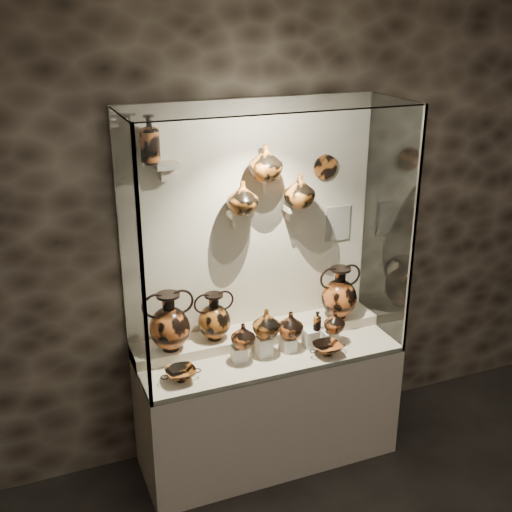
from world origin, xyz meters
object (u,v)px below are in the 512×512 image
(amphora_left, at_px, (169,321))
(ovoid_vase_b, at_px, (266,162))
(jug_e, at_px, (334,322))
(lekythos_tall, at_px, (150,137))
(jug_a, at_px, (243,336))
(ovoid_vase_c, at_px, (299,191))
(kylix_right, at_px, (327,348))
(jug_b, at_px, (266,323))
(lekythos_small, at_px, (317,320))
(kylix_left, at_px, (181,374))
(amphora_right, at_px, (339,292))
(ovoid_vase_a, at_px, (242,197))
(jug_c, at_px, (290,324))
(amphora_mid, at_px, (214,316))

(amphora_left, relative_size, ovoid_vase_b, 1.74)
(jug_e, distance_m, lekythos_tall, 1.67)
(jug_a, distance_m, ovoid_vase_c, 0.98)
(kylix_right, height_order, lekythos_tall, lekythos_tall)
(jug_b, height_order, jug_e, jug_b)
(kylix_right, relative_size, lekythos_tall, 0.76)
(lekythos_small, height_order, lekythos_tall, lekythos_tall)
(kylix_left, bearing_deg, amphora_right, 8.57)
(jug_a, height_order, ovoid_vase_a, ovoid_vase_a)
(kylix_right, bearing_deg, lekythos_tall, 152.05)
(amphora_right, height_order, ovoid_vase_a, ovoid_vase_a)
(amphora_left, relative_size, lekythos_tall, 1.24)
(kylix_left, bearing_deg, jug_c, 3.24)
(kylix_left, bearing_deg, kylix_right, -7.62)
(amphora_right, bearing_deg, jug_c, -168.58)
(jug_c, xyz_separation_m, kylix_left, (-0.76, -0.10, -0.13))
(lekythos_tall, distance_m, ovoid_vase_b, 0.72)
(ovoid_vase_b, bearing_deg, ovoid_vase_a, 178.81)
(kylix_right, bearing_deg, jug_a, 161.92)
(amphora_mid, bearing_deg, kylix_right, -25.95)
(jug_c, bearing_deg, lekythos_small, 7.26)
(ovoid_vase_b, relative_size, ovoid_vase_c, 1.04)
(jug_a, height_order, jug_b, jug_b)
(ovoid_vase_a, bearing_deg, lekythos_small, -14.23)
(jug_b, bearing_deg, lekythos_tall, 155.06)
(lekythos_small, bearing_deg, jug_a, -156.90)
(ovoid_vase_c, bearing_deg, jug_c, -137.38)
(amphora_mid, height_order, jug_c, amphora_mid)
(amphora_mid, relative_size, ovoid_vase_c, 1.51)
(jug_a, height_order, jug_c, jug_c)
(amphora_right, relative_size, jug_b, 1.97)
(amphora_mid, relative_size, lekythos_tall, 1.03)
(amphora_left, height_order, lekythos_tall, lekythos_tall)
(ovoid_vase_a, bearing_deg, lekythos_tall, -166.10)
(jug_e, bearing_deg, lekythos_small, -176.31)
(jug_c, distance_m, kylix_left, 0.78)
(kylix_right, distance_m, ovoid_vase_b, 1.24)
(amphora_mid, distance_m, ovoid_vase_a, 0.79)
(jug_a, relative_size, jug_c, 0.92)
(amphora_mid, xyz_separation_m, jug_b, (0.28, -0.20, -0.01))
(lekythos_tall, bearing_deg, jug_b, -19.57)
(amphora_right, xyz_separation_m, lekythos_tall, (-1.23, 0.09, 1.14))
(ovoid_vase_a, bearing_deg, ovoid_vase_b, 14.69)
(jug_b, bearing_deg, kylix_right, -23.65)
(jug_a, relative_size, jug_e, 1.09)
(jug_a, xyz_separation_m, kylix_right, (0.53, -0.13, -0.13))
(lekythos_tall, distance_m, ovoid_vase_a, 0.68)
(amphora_mid, height_order, jug_a, amphora_mid)
(kylix_left, distance_m, kylix_right, 0.96)
(amphora_left, xyz_separation_m, amphora_mid, (0.30, 0.03, -0.03))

